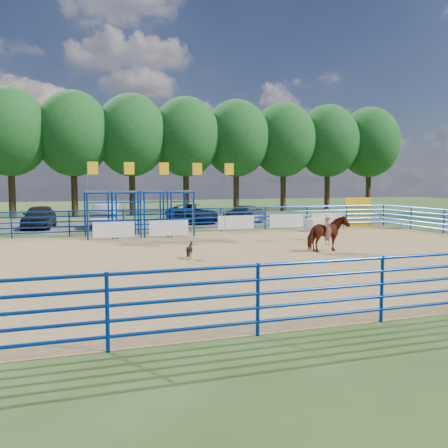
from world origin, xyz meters
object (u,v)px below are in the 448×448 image
(car_b, at_px, (108,215))
(calf, at_px, (190,250))
(car_a, at_px, (39,217))
(car_c, at_px, (192,214))
(car_d, at_px, (244,213))
(announcer_table, at_px, (319,225))
(horse_and_rider, at_px, (327,232))

(car_b, bearing_deg, calf, 109.38)
(car_a, relative_size, car_c, 0.91)
(car_c, bearing_deg, car_b, 178.39)
(car_a, height_order, car_c, car_a)
(car_b, xyz_separation_m, car_d, (10.43, 1.43, -0.19))
(announcer_table, distance_m, car_a, 18.29)
(horse_and_rider, relative_size, car_b, 0.46)
(announcer_table, relative_size, car_c, 0.30)
(announcer_table, bearing_deg, horse_and_rider, -117.64)
(announcer_table, xyz_separation_m, car_a, (-16.52, 7.85, 0.37))
(horse_and_rider, height_order, calf, horse_and_rider)
(calf, distance_m, car_c, 17.28)
(calf, bearing_deg, car_b, -15.38)
(horse_and_rider, distance_m, car_c, 16.78)
(announcer_table, height_order, car_b, car_b)
(car_d, bearing_deg, car_b, -6.19)
(car_a, bearing_deg, car_c, 12.37)
(car_a, bearing_deg, calf, -61.05)
(horse_and_rider, xyz_separation_m, car_c, (-1.56, 16.70, -0.18))
(announcer_table, height_order, car_c, car_c)
(calf, height_order, car_c, car_c)
(calf, relative_size, car_a, 0.16)
(announcer_table, xyz_separation_m, car_c, (-5.77, 8.65, 0.29))
(announcer_table, distance_m, car_d, 8.84)
(car_c, bearing_deg, car_d, -13.56)
(horse_and_rider, height_order, car_d, horse_and_rider)
(horse_and_rider, bearing_deg, car_a, 127.71)
(car_b, bearing_deg, announcer_table, 162.45)
(car_b, height_order, car_d, car_b)
(car_a, relative_size, car_b, 0.92)
(car_a, relative_size, car_d, 1.05)
(calf, height_order, car_a, car_a)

